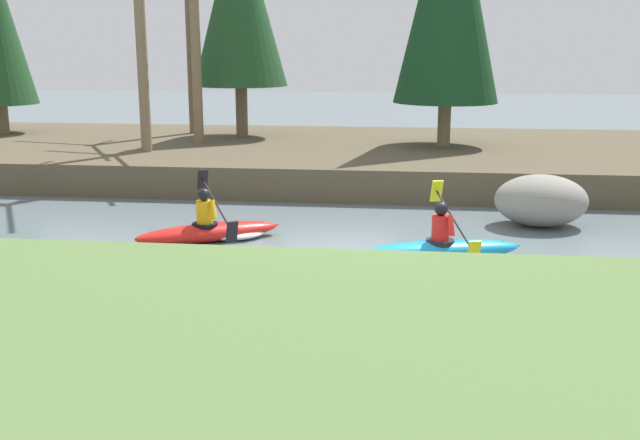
% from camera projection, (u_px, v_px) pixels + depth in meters
% --- Properties ---
extents(ground_plane, '(90.00, 90.00, 0.00)m').
position_uv_depth(ground_plane, '(366.00, 257.00, 12.90)').
color(ground_plane, slate).
extents(riverbank_near, '(44.00, 5.81, 0.77)m').
position_uv_depth(riverbank_near, '(339.00, 359.00, 7.78)').
color(riverbank_near, '#56753D').
rests_on(riverbank_near, ground).
extents(riverbank_far, '(44.00, 9.25, 0.78)m').
position_uv_depth(riverbank_far, '(384.00, 158.00, 21.47)').
color(riverbank_far, brown).
rests_on(riverbank_far, ground).
extents(bare_tree_upstream, '(3.94, 3.89, 7.18)m').
position_uv_depth(bare_tree_upstream, '(142.00, 21.00, 19.28)').
color(bare_tree_upstream, '#7A664C').
rests_on(bare_tree_upstream, riverbank_far).
extents(bare_tree_mid_upstream, '(4.31, 4.26, 7.89)m').
position_uv_depth(bare_tree_mid_upstream, '(191.00, 14.00, 23.36)').
color(bare_tree_mid_upstream, brown).
rests_on(bare_tree_mid_upstream, riverbank_far).
extents(bare_tree_mid_downstream, '(3.39, 3.35, 6.14)m').
position_uv_depth(bare_tree_mid_downstream, '(197.00, 41.00, 21.06)').
color(bare_tree_mid_downstream, '#7A664C').
rests_on(bare_tree_mid_downstream, riverbank_far).
extents(kayaker_lead, '(2.77, 2.03, 1.20)m').
position_uv_depth(kayaker_lead, '(449.00, 248.00, 12.70)').
color(kayaker_lead, '#1993D6').
rests_on(kayaker_lead, ground).
extents(kayaker_middle, '(2.64, 1.97, 1.20)m').
position_uv_depth(kayaker_middle, '(214.00, 230.00, 13.91)').
color(kayaker_middle, red).
rests_on(kayaker_middle, ground).
extents(boulder_midstream, '(1.84, 1.44, 1.04)m').
position_uv_depth(boulder_midstream, '(541.00, 200.00, 14.99)').
color(boulder_midstream, gray).
rests_on(boulder_midstream, ground).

